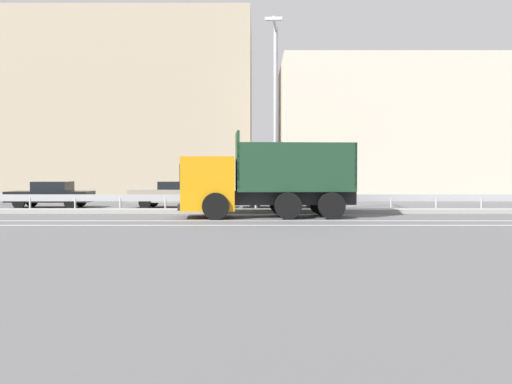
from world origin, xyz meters
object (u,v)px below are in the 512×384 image
(dump_truck, at_px, (245,186))
(parked_car_3, at_px, (176,194))
(street_lamp_1, at_px, (274,108))
(parked_car_2, at_px, (49,194))
(median_road_sign, at_px, (199,185))
(parked_car_4, at_px, (281,194))

(dump_truck, xyz_separation_m, parked_car_3, (-3.58, 6.37, -0.56))
(street_lamp_1, bearing_deg, parked_car_2, 160.92)
(parked_car_2, bearing_deg, median_road_sign, -115.85)
(dump_truck, relative_size, median_road_sign, 3.09)
(parked_car_2, relative_size, parked_car_4, 0.88)
(street_lamp_1, distance_m, parked_car_3, 7.34)
(median_road_sign, distance_m, parked_car_2, 8.88)
(median_road_sign, bearing_deg, dump_truck, -50.39)
(dump_truck, height_order, median_road_sign, dump_truck)
(parked_car_2, bearing_deg, parked_car_3, -90.25)
(parked_car_3, bearing_deg, dump_truck, -147.98)
(median_road_sign, height_order, parked_car_4, median_road_sign)
(street_lamp_1, relative_size, parked_car_2, 2.00)
(parked_car_2, distance_m, parked_car_3, 6.48)
(street_lamp_1, xyz_separation_m, parked_car_2, (-11.32, 3.92, -3.96))
(median_road_sign, height_order, parked_car_2, median_road_sign)
(parked_car_4, bearing_deg, parked_car_3, -87.61)
(median_road_sign, bearing_deg, parked_car_3, 111.20)
(dump_truck, xyz_separation_m, parked_car_2, (-10.06, 6.42, -0.58))
(median_road_sign, bearing_deg, parked_car_4, 47.17)
(median_road_sign, xyz_separation_m, parked_car_2, (-7.96, 3.89, -0.56))
(dump_truck, height_order, parked_car_3, dump_truck)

